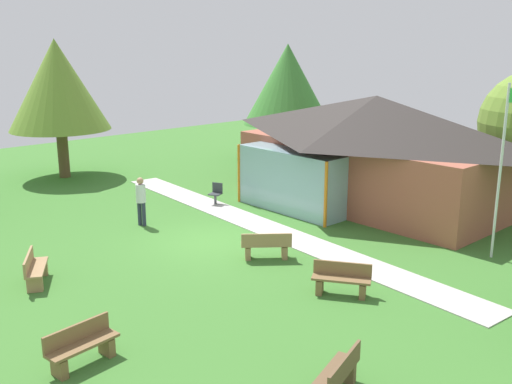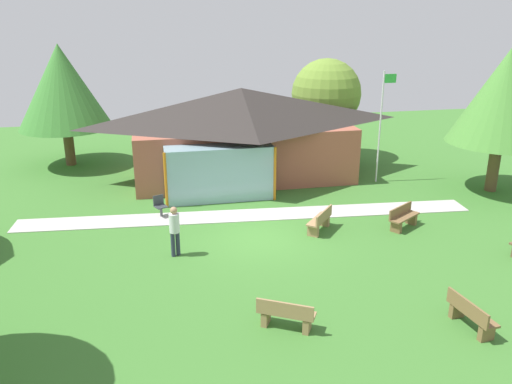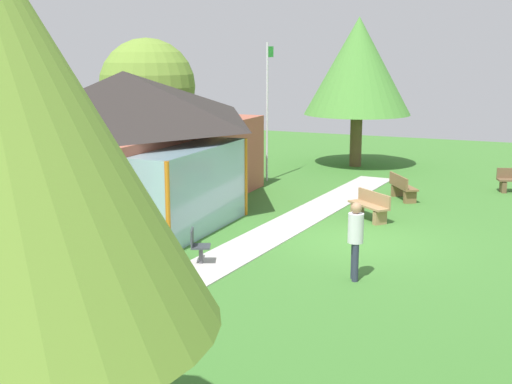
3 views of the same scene
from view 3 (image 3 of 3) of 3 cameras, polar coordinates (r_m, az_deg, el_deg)
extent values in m
plane|color=#3D752D|center=(18.15, 8.39, -4.06)|extent=(44.00, 44.00, 0.00)
cube|color=#A35642|center=(21.58, -10.81, 1.97)|extent=(10.21, 5.06, 2.61)
pyramid|color=#2D2826|center=(21.32, -11.04, 7.67)|extent=(11.21, 6.06, 1.70)
cube|color=#8CB2BF|center=(18.71, -5.44, 0.21)|extent=(4.60, 1.20, 2.35)
cylinder|color=orange|center=(16.47, -7.42, -1.45)|extent=(0.12, 0.12, 2.35)
cylinder|color=orange|center=(20.47, -0.89, 1.27)|extent=(0.12, 0.12, 2.35)
cube|color=#BCB7B2|center=(18.81, 1.72, -3.31)|extent=(18.07, 2.70, 0.03)
cylinder|color=silver|center=(25.73, 0.93, 6.67)|extent=(0.08, 0.08, 5.21)
cube|color=green|center=(25.90, 1.21, 11.70)|extent=(0.60, 0.02, 0.40)
cube|color=brown|center=(23.23, 12.31, 0.46)|extent=(1.50, 1.19, 0.06)
cube|color=brown|center=(23.78, 11.79, 0.12)|extent=(0.35, 0.42, 0.39)
cube|color=brown|center=(22.79, 12.80, -0.44)|extent=(0.35, 0.42, 0.39)
cube|color=brown|center=(23.12, 11.90, 0.95)|extent=(1.29, 0.87, 0.36)
cube|color=brown|center=(25.45, 20.05, 0.41)|extent=(0.43, 0.28, 0.39)
cube|color=#9E7A51|center=(20.23, 9.44, -1.11)|extent=(1.29, 1.44, 0.06)
cube|color=#9E7A51|center=(19.87, 10.36, -2.14)|extent=(0.41, 0.38, 0.39)
cube|color=#9E7A51|center=(20.72, 8.51, -1.50)|extent=(0.41, 0.38, 0.39)
cube|color=#9E7A51|center=(20.30, 9.89, -0.48)|extent=(1.00, 1.19, 0.36)
cube|color=#33383D|center=(15.94, -4.66, -4.58)|extent=(0.58, 0.58, 0.04)
cube|color=#33383D|center=(15.90, -5.39, -3.81)|extent=(0.42, 0.21, 0.40)
cylinder|color=#4C4C51|center=(16.01, -4.65, -5.37)|extent=(0.10, 0.10, 0.42)
cylinder|color=#4C4C51|center=(16.07, -4.63, -6.05)|extent=(0.36, 0.36, 0.02)
cylinder|color=#2D3347|center=(15.09, 8.24, -5.68)|extent=(0.14, 0.14, 0.85)
cylinder|color=#2D3347|center=(14.92, 8.35, -5.89)|extent=(0.14, 0.14, 0.85)
cylinder|color=silver|center=(14.80, 8.38, -3.02)|extent=(0.34, 0.34, 0.65)
sphere|color=tan|center=(14.69, 8.43, -1.34)|extent=(0.24, 0.24, 0.24)
cylinder|color=brown|center=(29.49, 8.39, 4.31)|extent=(0.51, 0.51, 2.24)
cone|color=#4C8C38|center=(29.24, 8.58, 10.43)|extent=(4.50, 4.50, 4.05)
cylinder|color=brown|center=(27.01, -8.95, 3.52)|extent=(0.46, 0.46, 2.16)
sphere|color=olive|center=(26.77, -9.12, 8.74)|extent=(3.69, 3.69, 3.69)
camera|label=1|loc=(31.96, 36.37, 12.17)|focal=41.09mm
camera|label=2|loc=(18.48, 68.82, 13.43)|focal=36.90mm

